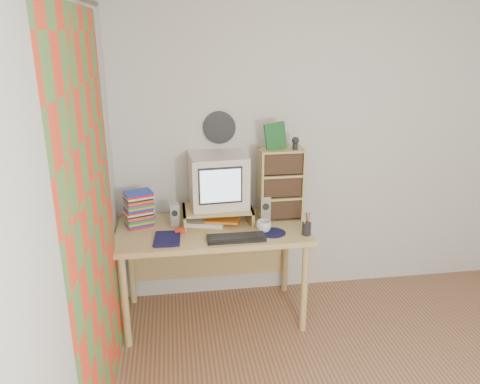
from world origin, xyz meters
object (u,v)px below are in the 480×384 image
object	(u,v)px
cd_rack	(281,184)
mug	(264,226)
desk	(212,241)
keyboard	(236,238)
dvd_stack	(139,209)
diary	(154,238)
crt_monitor	(218,181)

from	to	relation	value
cd_rack	mug	xyz separation A→B (m)	(-0.18, -0.25, -0.23)
desk	cd_rack	world-z (taller)	cd_rack
desk	mug	world-z (taller)	mug
desk	keyboard	size ratio (longest dim) A/B	3.44
dvd_stack	diary	world-z (taller)	dvd_stack
desk	crt_monitor	xyz separation A→B (m)	(0.07, 0.09, 0.45)
crt_monitor	keyboard	xyz separation A→B (m)	(0.08, -0.39, -0.30)
diary	dvd_stack	bearing A→B (deg)	114.66
crt_monitor	mug	bearing A→B (deg)	-47.58
mug	diary	distance (m)	0.78
keyboard	mug	size ratio (longest dim) A/B	3.75
desk	crt_monitor	size ratio (longest dim) A/B	3.40
dvd_stack	diary	xyz separation A→B (m)	(0.11, -0.28, -0.11)
mug	dvd_stack	bearing A→B (deg)	164.68
keyboard	diary	world-z (taller)	diary
desk	keyboard	world-z (taller)	keyboard
desk	diary	distance (m)	0.50
keyboard	desk	bearing A→B (deg)	115.74
keyboard	mug	world-z (taller)	mug
crt_monitor	mug	world-z (taller)	crt_monitor
desk	mug	distance (m)	0.45
mug	diary	world-z (taller)	mug
keyboard	crt_monitor	bearing A→B (deg)	101.68
dvd_stack	mug	world-z (taller)	dvd_stack
dvd_stack	diary	distance (m)	0.33
crt_monitor	desk	bearing A→B (deg)	-131.36
cd_rack	diary	xyz separation A→B (m)	(-0.96, -0.29, -0.25)
mug	diary	bearing A→B (deg)	-177.23
dvd_stack	mug	xyz separation A→B (m)	(0.90, -0.25, -0.09)
dvd_stack	cd_rack	world-z (taller)	cd_rack
dvd_stack	mug	distance (m)	0.93
desk	diary	size ratio (longest dim) A/B	6.33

